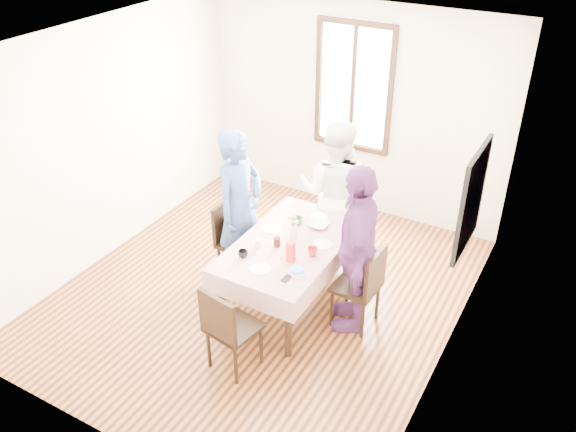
% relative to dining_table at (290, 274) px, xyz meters
% --- Properties ---
extents(ground, '(4.50, 4.50, 0.00)m').
position_rel_dining_table_xyz_m(ground, '(-0.36, 0.01, -0.38)').
color(ground, '#33170A').
rests_on(ground, ground).
extents(back_wall, '(4.00, 0.00, 4.00)m').
position_rel_dining_table_xyz_m(back_wall, '(-0.36, 2.26, 0.98)').
color(back_wall, beige).
rests_on(back_wall, ground).
extents(right_wall, '(0.00, 4.50, 4.50)m').
position_rel_dining_table_xyz_m(right_wall, '(1.64, 0.01, 0.98)').
color(right_wall, beige).
rests_on(right_wall, ground).
extents(window_frame, '(1.02, 0.06, 1.62)m').
position_rel_dining_table_xyz_m(window_frame, '(-0.36, 2.24, 1.27)').
color(window_frame, black).
rests_on(window_frame, back_wall).
extents(window_pane, '(0.90, 0.02, 1.50)m').
position_rel_dining_table_xyz_m(window_pane, '(-0.36, 2.25, 1.27)').
color(window_pane, white).
rests_on(window_pane, back_wall).
extents(art_poster, '(0.04, 0.76, 0.96)m').
position_rel_dining_table_xyz_m(art_poster, '(1.62, 0.31, 1.18)').
color(art_poster, red).
rests_on(art_poster, right_wall).
extents(dining_table, '(0.86, 1.52, 0.75)m').
position_rel_dining_table_xyz_m(dining_table, '(0.00, 0.00, 0.00)').
color(dining_table, black).
rests_on(dining_table, ground).
extents(tablecloth, '(0.98, 1.64, 0.01)m').
position_rel_dining_table_xyz_m(tablecloth, '(0.00, 0.00, 0.38)').
color(tablecloth, '#580B0F').
rests_on(tablecloth, dining_table).
extents(chair_left, '(0.43, 0.43, 0.91)m').
position_rel_dining_table_xyz_m(chair_left, '(-0.72, 0.14, 0.08)').
color(chair_left, black).
rests_on(chair_left, ground).
extents(chair_right, '(0.44, 0.44, 0.91)m').
position_rel_dining_table_xyz_m(chair_right, '(0.72, 0.05, 0.08)').
color(chair_right, black).
rests_on(chair_right, ground).
extents(chair_far, '(0.48, 0.48, 0.91)m').
position_rel_dining_table_xyz_m(chair_far, '(0.00, 1.05, 0.08)').
color(chair_far, black).
rests_on(chair_far, ground).
extents(chair_near, '(0.49, 0.49, 0.91)m').
position_rel_dining_table_xyz_m(chair_near, '(0.00, -1.05, 0.08)').
color(chair_near, black).
rests_on(chair_near, ground).
extents(person_left, '(0.49, 0.69, 1.77)m').
position_rel_dining_table_xyz_m(person_left, '(-0.70, 0.14, 0.51)').
color(person_left, '#2E4B80').
rests_on(person_left, ground).
extents(person_far, '(0.93, 0.78, 1.72)m').
position_rel_dining_table_xyz_m(person_far, '(0.00, 1.03, 0.49)').
color(person_far, white).
rests_on(person_far, ground).
extents(person_right, '(0.79, 1.13, 1.77)m').
position_rel_dining_table_xyz_m(person_right, '(0.70, 0.05, 0.51)').
color(person_right, '#5E2C69').
rests_on(person_right, ground).
extents(mug_black, '(0.12, 0.12, 0.08)m').
position_rel_dining_table_xyz_m(mug_black, '(-0.28, -0.45, 0.42)').
color(mug_black, black).
rests_on(mug_black, tablecloth).
extents(mug_flag, '(0.14, 0.14, 0.09)m').
position_rel_dining_table_xyz_m(mug_flag, '(0.30, -0.10, 0.43)').
color(mug_flag, red).
rests_on(mug_flag, tablecloth).
extents(mug_green, '(0.12, 0.12, 0.09)m').
position_rel_dining_table_xyz_m(mug_green, '(-0.11, 0.34, 0.43)').
color(mug_green, '#0C7226').
rests_on(mug_green, tablecloth).
extents(serving_bowl, '(0.21, 0.21, 0.05)m').
position_rel_dining_table_xyz_m(serving_bowl, '(0.11, 0.40, 0.41)').
color(serving_bowl, white).
rests_on(serving_bowl, tablecloth).
extents(juice_carton, '(0.07, 0.07, 0.21)m').
position_rel_dining_table_xyz_m(juice_carton, '(0.16, -0.28, 0.49)').
color(juice_carton, red).
rests_on(juice_carton, tablecloth).
extents(butter_tub, '(0.12, 0.12, 0.06)m').
position_rel_dining_table_xyz_m(butter_tub, '(0.32, -0.45, 0.42)').
color(butter_tub, white).
rests_on(butter_tub, tablecloth).
extents(jam_jar, '(0.07, 0.07, 0.10)m').
position_rel_dining_table_xyz_m(jam_jar, '(-0.09, -0.12, 0.43)').
color(jam_jar, black).
rests_on(jam_jar, tablecloth).
extents(drinking_glass, '(0.06, 0.06, 0.09)m').
position_rel_dining_table_xyz_m(drinking_glass, '(-0.24, -0.22, 0.43)').
color(drinking_glass, silver).
rests_on(drinking_glass, tablecloth).
extents(smartphone, '(0.06, 0.12, 0.01)m').
position_rel_dining_table_xyz_m(smartphone, '(0.26, -0.55, 0.39)').
color(smartphone, black).
rests_on(smartphone, tablecloth).
extents(flower_vase, '(0.08, 0.08, 0.16)m').
position_rel_dining_table_xyz_m(flower_vase, '(-0.00, 0.06, 0.47)').
color(flower_vase, silver).
rests_on(flower_vase, tablecloth).
extents(plate_left, '(0.20, 0.20, 0.01)m').
position_rel_dining_table_xyz_m(plate_left, '(-0.28, 0.12, 0.39)').
color(plate_left, white).
rests_on(plate_left, tablecloth).
extents(plate_right, '(0.20, 0.20, 0.01)m').
position_rel_dining_table_xyz_m(plate_right, '(0.30, 0.12, 0.39)').
color(plate_right, white).
rests_on(plate_right, tablecloth).
extents(plate_far, '(0.20, 0.20, 0.01)m').
position_rel_dining_table_xyz_m(plate_far, '(0.02, 0.58, 0.39)').
color(plate_far, white).
rests_on(plate_far, tablecloth).
extents(plate_near, '(0.20, 0.20, 0.01)m').
position_rel_dining_table_xyz_m(plate_near, '(-0.02, -0.54, 0.39)').
color(plate_near, white).
rests_on(plate_near, tablecloth).
extents(butter_lid, '(0.12, 0.12, 0.01)m').
position_rel_dining_table_xyz_m(butter_lid, '(0.32, -0.45, 0.45)').
color(butter_lid, blue).
rests_on(butter_lid, butter_tub).
extents(flower_bunch, '(0.09, 0.09, 0.10)m').
position_rel_dining_table_xyz_m(flower_bunch, '(-0.00, 0.06, 0.59)').
color(flower_bunch, yellow).
rests_on(flower_bunch, flower_vase).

